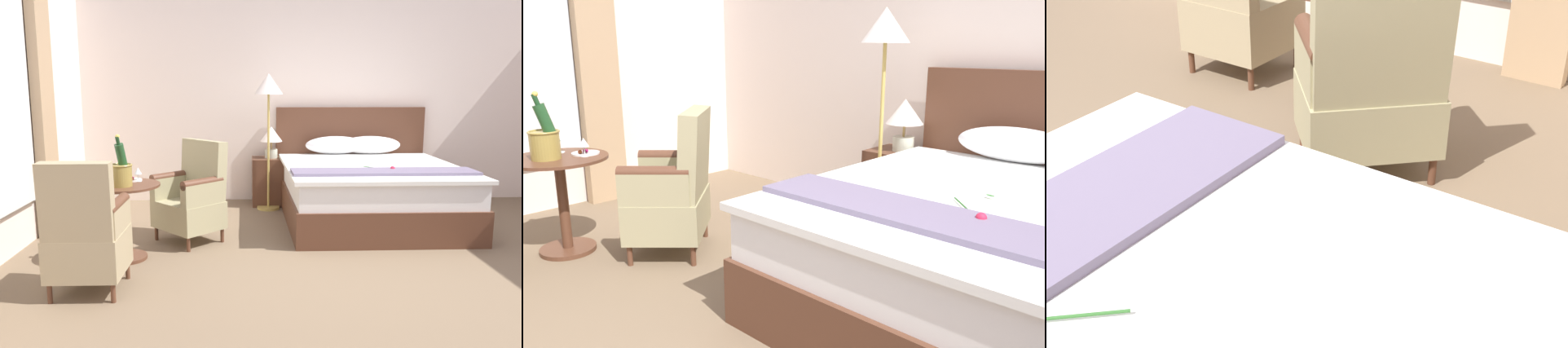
{
  "view_description": "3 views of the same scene",
  "coord_description": "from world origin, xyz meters",
  "views": [
    {
      "loc": [
        -1.1,
        -4.04,
        1.53
      ],
      "look_at": [
        -0.91,
        1.13,
        0.62
      ],
      "focal_mm": 35.0,
      "sensor_mm": 36.0,
      "label": 1
    },
    {
      "loc": [
        1.26,
        -1.04,
        1.41
      ],
      "look_at": [
        -0.76,
        1.09,
        0.66
      ],
      "focal_mm": 35.0,
      "sensor_mm": 36.0,
      "label": 2
    },
    {
      "loc": [
        0.97,
        2.3,
        1.69
      ],
      "look_at": [
        -0.64,
        1.2,
        0.55
      ],
      "focal_mm": 50.0,
      "sensor_mm": 36.0,
      "label": 3
    }
  ],
  "objects": [
    {
      "name": "nightstand",
      "position": [
        -0.72,
        2.4,
        0.31
      ],
      "size": [
        0.51,
        0.4,
        0.61
      ],
      "color": "#563221",
      "rests_on": "ground"
    },
    {
      "name": "snack_plate",
      "position": [
        -2.1,
        0.51,
        0.69
      ],
      "size": [
        0.18,
        0.18,
        0.04
      ],
      "color": "white",
      "rests_on": "side_table_round"
    },
    {
      "name": "floor_lamp_brass",
      "position": [
        -0.77,
        2.16,
        1.41
      ],
      "size": [
        0.35,
        0.35,
        1.67
      ],
      "color": "tan",
      "rests_on": "ground"
    },
    {
      "name": "wine_glass_near_bucket",
      "position": [
        -2.03,
        0.48,
        0.77
      ],
      "size": [
        0.07,
        0.07,
        0.13
      ],
      "color": "white",
      "rests_on": "side_table_round"
    },
    {
      "name": "wine_glass_near_edge",
      "position": [
        -2.27,
        0.41,
        0.79
      ],
      "size": [
        0.07,
        0.07,
        0.15
      ],
      "color": "white",
      "rests_on": "side_table_round"
    },
    {
      "name": "champagne_bucket",
      "position": [
        -2.13,
        0.26,
        0.81
      ],
      "size": [
        0.2,
        0.2,
        0.45
      ],
      "color": "olive",
      "rests_on": "side_table_round"
    },
    {
      "name": "bed",
      "position": [
        0.33,
        1.6,
        0.36
      ],
      "size": [
        1.96,
        2.17,
        1.25
      ],
      "color": "#563221",
      "rests_on": "ground"
    },
    {
      "name": "armchair_by_window",
      "position": [
        -1.59,
        0.88,
        0.44
      ],
      "size": [
        0.78,
        0.79,
        1.0
      ],
      "color": "#563221",
      "rests_on": "ground"
    },
    {
      "name": "side_table_round",
      "position": [
        -2.14,
        0.34,
        0.42
      ],
      "size": [
        0.65,
        0.65,
        0.68
      ],
      "color": "#563221",
      "rests_on": "ground"
    },
    {
      "name": "bedside_lamp",
      "position": [
        -0.72,
        2.4,
        0.88
      ],
      "size": [
        0.28,
        0.28,
        0.4
      ],
      "color": "#B8BCA5",
      "rests_on": "nightstand"
    },
    {
      "name": "wall_headboard_side",
      "position": [
        0.0,
        2.76,
        1.37
      ],
      "size": [
        6.48,
        0.12,
        2.75
      ],
      "color": "silver",
      "rests_on": "ground"
    }
  ]
}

